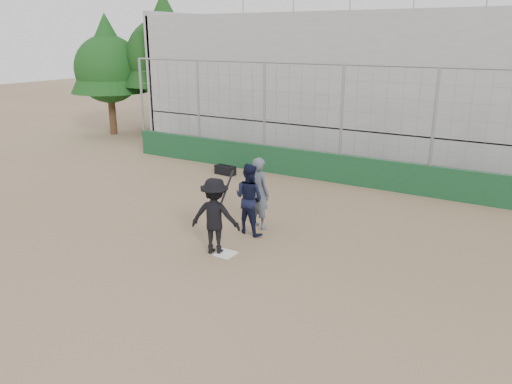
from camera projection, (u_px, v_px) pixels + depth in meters
The scene contains 10 objects.
ground at pixel (225, 254), 11.68m from camera, with size 90.00×90.00×0.00m, color brown.
home_plate at pixel (225, 254), 11.68m from camera, with size 0.44×0.44×0.02m, color white.
backstop at pixel (340, 156), 17.13m from camera, with size 18.10×0.25×4.04m.
bleachers at pixel (387, 86), 20.60m from camera, with size 20.25×6.70×6.98m.
tree_left at pixel (165, 47), 24.77m from camera, with size 4.48×4.48×7.00m.
tree_right at pixel (108, 60), 24.95m from camera, with size 3.84×3.84×6.00m.
batter_at_plate at pixel (215, 216), 11.53m from camera, with size 1.31×0.98×1.96m.
catcher_crouched at pixel (249, 210), 12.75m from camera, with size 1.03×0.88×1.25m.
umpire at pixel (259, 196), 13.07m from camera, with size 0.70×0.46×1.72m, color #4F5764.
equipment_bag at pixel (225, 170), 18.37m from camera, with size 0.80×0.39×0.37m.
Camera 1 is at (6.12, -8.83, 4.87)m, focal length 35.00 mm.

